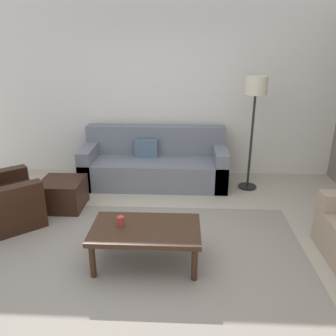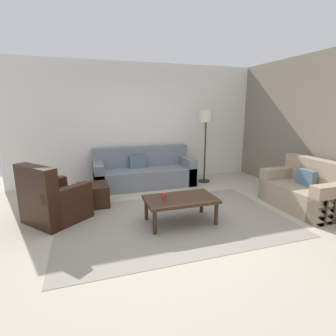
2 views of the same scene
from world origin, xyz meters
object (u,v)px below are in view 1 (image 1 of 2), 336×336
object	(u,v)px
couch_main	(155,164)
lamp_standing	(255,97)
ottoman	(63,194)
cup	(121,221)
coffee_table	(146,232)

from	to	relation	value
couch_main	lamp_standing	bearing A→B (deg)	-7.56
ottoman	lamp_standing	world-z (taller)	lamp_standing
couch_main	ottoman	world-z (taller)	couch_main
couch_main	cup	xyz separation A→B (m)	(-0.17, -2.16, 0.16)
lamp_standing	couch_main	bearing A→B (deg)	172.44
couch_main	ottoman	xyz separation A→B (m)	(-1.19, -1.00, -0.10)
couch_main	cup	distance (m)	2.17
ottoman	lamp_standing	xyz separation A→B (m)	(2.66, 0.81, 1.21)
couch_main	cup	world-z (taller)	couch_main
ottoman	lamp_standing	size ratio (longest dim) A/B	0.33
lamp_standing	coffee_table	bearing A→B (deg)	-124.66
coffee_table	couch_main	bearing A→B (deg)	92.33
cup	lamp_standing	size ratio (longest dim) A/B	0.06
couch_main	ottoman	bearing A→B (deg)	-139.80
coffee_table	cup	world-z (taller)	cup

